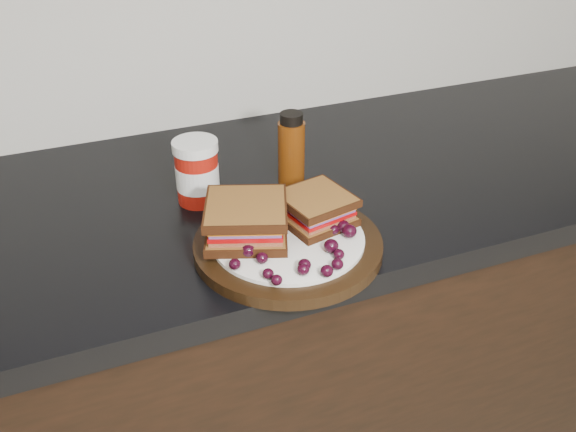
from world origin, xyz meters
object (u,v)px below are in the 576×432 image
object	(u,v)px
plate	(288,245)
oil_bottle	(291,148)
condiment_jar	(197,172)
sandwich_left	(246,220)

from	to	relation	value
plate	oil_bottle	world-z (taller)	oil_bottle
condiment_jar	oil_bottle	world-z (taller)	oil_bottle
plate	oil_bottle	bearing A→B (deg)	66.50
plate	sandwich_left	bearing A→B (deg)	154.70
plate	oil_bottle	xyz separation A→B (m)	(0.08, 0.19, 0.06)
sandwich_left	oil_bottle	world-z (taller)	oil_bottle
oil_bottle	condiment_jar	bearing A→B (deg)	-178.99
sandwich_left	oil_bottle	size ratio (longest dim) A/B	0.91
sandwich_left	condiment_jar	xyz separation A→B (m)	(-0.03, 0.17, 0.00)
condiment_jar	oil_bottle	xyz separation A→B (m)	(0.17, 0.00, 0.01)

